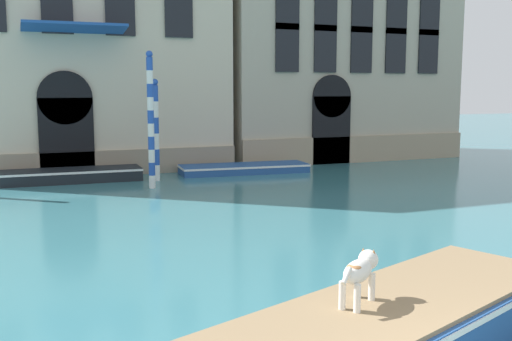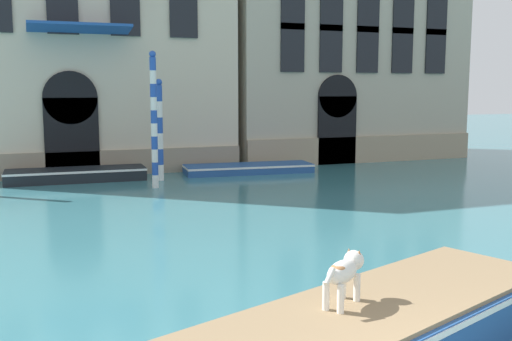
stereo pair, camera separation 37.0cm
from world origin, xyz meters
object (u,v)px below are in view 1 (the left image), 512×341
(boat_foreground, at_px, (382,329))
(dog_on_deck, at_px, (360,271))
(boat_moored_far, at_px, (244,168))
(mooring_pole_0, at_px, (156,130))
(boat_moored_near_palazzo, at_px, (72,175))
(mooring_pole_2, at_px, (151,120))

(boat_foreground, relative_size, dog_on_deck, 8.50)
(boat_moored_far, bearing_deg, mooring_pole_0, -164.78)
(boat_moored_near_palazzo, xyz_separation_m, mooring_pole_2, (2.46, -2.54, 2.12))
(dog_on_deck, height_order, boat_moored_far, dog_on_deck)
(boat_foreground, distance_m, boat_moored_near_palazzo, 16.87)
(mooring_pole_2, bearing_deg, boat_moored_far, 28.18)
(boat_foreground, bearing_deg, mooring_pole_0, 67.28)
(boat_moored_near_palazzo, xyz_separation_m, boat_moored_far, (6.77, -0.23, -0.06))
(mooring_pole_0, xyz_separation_m, mooring_pole_2, (-0.53, -1.63, 0.46))
(mooring_pole_0, height_order, mooring_pole_2, mooring_pole_2)
(boat_moored_near_palazzo, height_order, boat_moored_far, boat_moored_near_palazzo)
(boat_moored_near_palazzo, xyz_separation_m, mooring_pole_0, (2.99, -0.91, 1.66))
(boat_moored_near_palazzo, distance_m, mooring_pole_2, 4.12)
(boat_moored_far, distance_m, mooring_pole_0, 4.21)
(boat_foreground, bearing_deg, boat_moored_far, 54.57)
(boat_foreground, height_order, mooring_pole_0, mooring_pole_0)
(dog_on_deck, distance_m, mooring_pole_0, 15.68)
(boat_moored_near_palazzo, bearing_deg, boat_foreground, -80.29)
(dog_on_deck, distance_m, boat_moored_near_palazzo, 16.70)
(boat_foreground, distance_m, mooring_pole_2, 14.31)
(dog_on_deck, distance_m, mooring_pole_2, 14.06)
(dog_on_deck, xyz_separation_m, boat_moored_near_palazzo, (-2.08, 16.54, -0.87))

